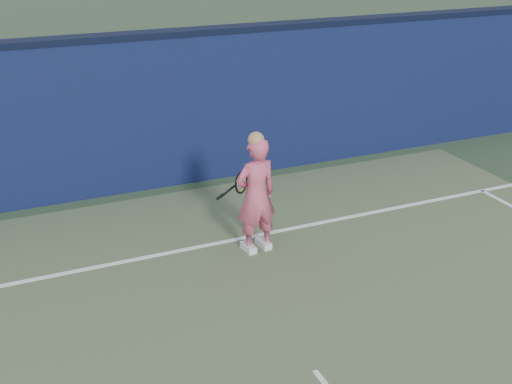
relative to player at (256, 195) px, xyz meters
name	(u,v)px	position (x,y,z in m)	size (l,w,h in m)	color
backstop_wall	(161,113)	(-0.49, 2.86, 0.43)	(24.00, 0.40, 2.50)	#0C1A36
wall_cap	(157,34)	(-0.49, 2.86, 1.73)	(24.00, 0.42, 0.10)	black
player	(256,195)	(0.00, 0.00, 0.00)	(0.63, 0.45, 1.71)	#CB4F6C
racket	(239,184)	(-0.05, 0.48, -0.01)	(0.57, 0.28, 0.32)	black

